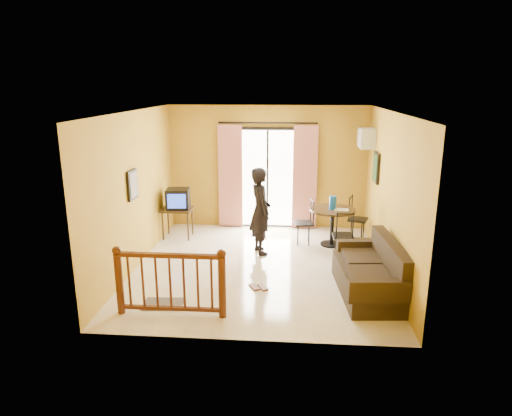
# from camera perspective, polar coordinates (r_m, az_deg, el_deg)

# --- Properties ---
(ground) EXTENTS (5.00, 5.00, 0.00)m
(ground) POSITION_cam_1_polar(r_m,az_deg,el_deg) (8.45, 0.47, -7.35)
(ground) COLOR beige
(ground) RESTS_ON ground
(room_shell) EXTENTS (5.00, 5.00, 5.00)m
(room_shell) POSITION_cam_1_polar(r_m,az_deg,el_deg) (7.96, 0.50, 4.05)
(room_shell) COLOR white
(room_shell) RESTS_ON ground
(balcony_door) EXTENTS (2.25, 0.14, 2.46)m
(balcony_door) POSITION_cam_1_polar(r_m,az_deg,el_deg) (10.44, 1.44, 3.85)
(balcony_door) COLOR black
(balcony_door) RESTS_ON ground
(tv_table) EXTENTS (0.66, 0.55, 0.65)m
(tv_table) POSITION_cam_1_polar(r_m,az_deg,el_deg) (10.00, -9.81, -0.48)
(tv_table) COLOR black
(tv_table) RESTS_ON ground
(television) EXTENTS (0.52, 0.49, 0.43)m
(television) POSITION_cam_1_polar(r_m,az_deg,el_deg) (9.91, -9.72, 1.15)
(television) COLOR black
(television) RESTS_ON tv_table
(picture_left) EXTENTS (0.05, 0.42, 0.52)m
(picture_left) POSITION_cam_1_polar(r_m,az_deg,el_deg) (8.25, -15.17, 2.83)
(picture_left) COLOR black
(picture_left) RESTS_ON room_shell
(dining_table) EXTENTS (0.93, 0.93, 0.78)m
(dining_table) POSITION_cam_1_polar(r_m,az_deg,el_deg) (9.50, 9.54, -1.05)
(dining_table) COLOR black
(dining_table) RESTS_ON ground
(water_jug) EXTENTS (0.15, 0.15, 0.28)m
(water_jug) POSITION_cam_1_polar(r_m,az_deg,el_deg) (9.40, 9.58, 0.66)
(water_jug) COLOR #1352B5
(water_jug) RESTS_ON dining_table
(serving_tray) EXTENTS (0.30, 0.21, 0.02)m
(serving_tray) POSITION_cam_1_polar(r_m,az_deg,el_deg) (9.37, 10.64, -0.24)
(serving_tray) COLOR beige
(serving_tray) RESTS_ON dining_table
(dining_chairs) EXTENTS (1.64, 1.58, 0.95)m
(dining_chairs) POSITION_cam_1_polar(r_m,az_deg,el_deg) (9.59, 9.70, -4.77)
(dining_chairs) COLOR black
(dining_chairs) RESTS_ON ground
(air_conditioner) EXTENTS (0.31, 0.60, 0.40)m
(air_conditioner) POSITION_cam_1_polar(r_m,az_deg,el_deg) (9.92, 13.62, 8.47)
(air_conditioner) COLOR silver
(air_conditioner) RESTS_ON room_shell
(botanical_print) EXTENTS (0.05, 0.50, 0.60)m
(botanical_print) POSITION_cam_1_polar(r_m,az_deg,el_deg) (9.37, 14.77, 4.93)
(botanical_print) COLOR black
(botanical_print) RESTS_ON room_shell
(coffee_table) EXTENTS (0.55, 0.99, 0.44)m
(coffee_table) POSITION_cam_1_polar(r_m,az_deg,el_deg) (8.47, 13.14, -5.58)
(coffee_table) COLOR black
(coffee_table) RESTS_ON ground
(bowl) EXTENTS (0.23, 0.23, 0.07)m
(bowl) POSITION_cam_1_polar(r_m,az_deg,el_deg) (8.45, 13.18, -4.36)
(bowl) COLOR #582F1E
(bowl) RESTS_ON coffee_table
(sofa) EXTENTS (1.00, 1.92, 0.89)m
(sofa) POSITION_cam_1_polar(r_m,az_deg,el_deg) (7.52, 14.34, -8.08)
(sofa) COLOR black
(sofa) RESTS_ON ground
(standing_person) EXTENTS (0.61, 0.73, 1.72)m
(standing_person) POSITION_cam_1_polar(r_m,az_deg,el_deg) (8.88, 0.54, -0.37)
(standing_person) COLOR black
(standing_person) RESTS_ON ground
(stair_balustrade) EXTENTS (1.63, 0.13, 1.04)m
(stair_balustrade) POSITION_cam_1_polar(r_m,az_deg,el_deg) (6.69, -10.71, -8.71)
(stair_balustrade) COLOR #471E0F
(stair_balustrade) RESTS_ON ground
(doormat) EXTENTS (0.62, 0.43, 0.02)m
(doormat) POSITION_cam_1_polar(r_m,az_deg,el_deg) (7.24, -11.50, -11.66)
(doormat) COLOR #504840
(doormat) RESTS_ON ground
(sandals) EXTENTS (0.35, 0.27, 0.03)m
(sandals) POSITION_cam_1_polar(r_m,az_deg,el_deg) (7.62, 0.30, -9.86)
(sandals) COLOR #582F1E
(sandals) RESTS_ON ground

